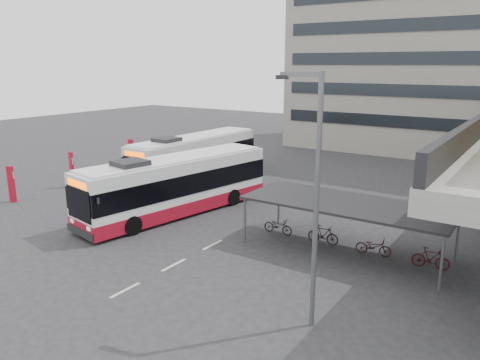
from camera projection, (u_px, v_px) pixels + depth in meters
The scene contains 11 objects.
ground at pixel (176, 235), 25.52m from camera, with size 120.00×120.00×0.00m, color #28282B.
bike_shelter at pixel (345, 220), 22.98m from camera, with size 10.00×4.00×2.54m.
office_block at pixel (448, 30), 48.28m from camera, with size 30.00×15.00×25.00m, color gray.
road_markings at pixel (174, 265), 21.76m from camera, with size 0.15×7.60×0.01m.
bus_main at pixel (177, 186), 28.92m from camera, with size 5.09×13.26×3.84m.
bus_teal at pixel (195, 158), 37.58m from camera, with size 3.10×12.89×3.79m.
pedestrian at pixel (92, 211), 26.86m from camera, with size 0.64×0.42×1.76m, color black.
lamp_post at pixel (314, 188), 15.59m from camera, with size 1.54×0.56×8.89m.
sign_totem_south at pixel (11, 183), 31.43m from camera, with size 0.53×0.27×2.48m.
sign_totem_mid at pixel (72, 169), 35.20m from camera, with size 0.57×0.33×2.71m.
sign_totem_north at pixel (131, 154), 40.82m from camera, with size 0.59×0.26×2.75m.
Camera 1 is at (16.28, -18.02, 9.11)m, focal length 35.00 mm.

